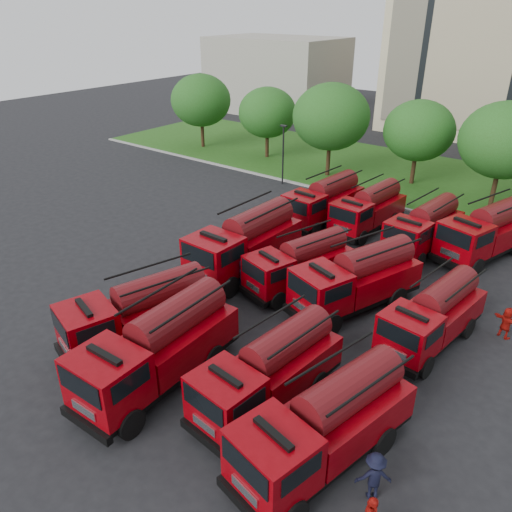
{
  "coord_description": "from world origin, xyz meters",
  "views": [
    {
      "loc": [
        13.84,
        -17.34,
        14.17
      ],
      "look_at": [
        -1.08,
        1.9,
        1.8
      ],
      "focal_mm": 35.0,
      "sensor_mm": 36.0,
      "label": 1
    }
  ],
  "objects_px": {
    "fire_truck_7": "(433,315)",
    "fire_truck_9": "(368,209)",
    "fire_truck_10": "(424,228)",
    "firefighter_0": "(209,434)",
    "firefighter_1": "(249,461)",
    "fire_truck_4": "(246,242)",
    "fire_truck_0": "(139,313)",
    "fire_truck_2": "(269,370)",
    "fire_truck_6": "(357,279)",
    "fire_truck_5": "(299,263)",
    "firefighter_3": "(371,496)",
    "fire_truck_3": "(326,424)",
    "firefighter_5": "(503,337)",
    "fire_truck_1": "(159,348)",
    "fire_truck_11": "(487,231)",
    "firefighter_4": "(243,290)",
    "fire_truck_8": "(324,201)"
  },
  "relations": [
    {
      "from": "fire_truck_7",
      "to": "fire_truck_9",
      "type": "height_order",
      "value": "fire_truck_9"
    },
    {
      "from": "fire_truck_7",
      "to": "fire_truck_10",
      "type": "xyz_separation_m",
      "value": [
        -3.98,
        9.28,
        0.07
      ]
    },
    {
      "from": "firefighter_0",
      "to": "firefighter_1",
      "type": "height_order",
      "value": "same"
    },
    {
      "from": "fire_truck_9",
      "to": "firefighter_0",
      "type": "height_order",
      "value": "fire_truck_9"
    },
    {
      "from": "fire_truck_4",
      "to": "fire_truck_7",
      "type": "bearing_deg",
      "value": -0.2
    },
    {
      "from": "fire_truck_0",
      "to": "fire_truck_4",
      "type": "bearing_deg",
      "value": 109.92
    },
    {
      "from": "fire_truck_2",
      "to": "fire_truck_6",
      "type": "relative_size",
      "value": 0.91
    },
    {
      "from": "fire_truck_2",
      "to": "fire_truck_5",
      "type": "height_order",
      "value": "fire_truck_2"
    },
    {
      "from": "fire_truck_0",
      "to": "firefighter_1",
      "type": "distance_m",
      "value": 8.68
    },
    {
      "from": "firefighter_3",
      "to": "fire_truck_10",
      "type": "bearing_deg",
      "value": -111.7
    },
    {
      "from": "fire_truck_3",
      "to": "fire_truck_7",
      "type": "xyz_separation_m",
      "value": [
        0.44,
        8.81,
        -0.14
      ]
    },
    {
      "from": "firefighter_5",
      "to": "fire_truck_10",
      "type": "bearing_deg",
      "value": -23.76
    },
    {
      "from": "fire_truck_0",
      "to": "firefighter_1",
      "type": "height_order",
      "value": "fire_truck_0"
    },
    {
      "from": "fire_truck_0",
      "to": "fire_truck_1",
      "type": "distance_m",
      "value": 3.07
    },
    {
      "from": "fire_truck_4",
      "to": "fire_truck_10",
      "type": "bearing_deg",
      "value": 52.56
    },
    {
      "from": "fire_truck_4",
      "to": "fire_truck_6",
      "type": "height_order",
      "value": "fire_truck_4"
    },
    {
      "from": "fire_truck_1",
      "to": "firefighter_0",
      "type": "bearing_deg",
      "value": -16.54
    },
    {
      "from": "fire_truck_0",
      "to": "fire_truck_11",
      "type": "height_order",
      "value": "fire_truck_11"
    },
    {
      "from": "fire_truck_4",
      "to": "firefighter_0",
      "type": "height_order",
      "value": "fire_truck_4"
    },
    {
      "from": "fire_truck_3",
      "to": "fire_truck_4",
      "type": "distance_m",
      "value": 14.08
    },
    {
      "from": "fire_truck_3",
      "to": "fire_truck_11",
      "type": "height_order",
      "value": "fire_truck_11"
    },
    {
      "from": "fire_truck_7",
      "to": "firefighter_4",
      "type": "bearing_deg",
      "value": -162.94
    },
    {
      "from": "firefighter_1",
      "to": "firefighter_4",
      "type": "xyz_separation_m",
      "value": [
        -7.42,
        8.82,
        0.0
      ]
    },
    {
      "from": "fire_truck_2",
      "to": "fire_truck_5",
      "type": "distance_m",
      "value": 9.19
    },
    {
      "from": "firefighter_0",
      "to": "firefighter_4",
      "type": "xyz_separation_m",
      "value": [
        -5.49,
        8.75,
        0.0
      ]
    },
    {
      "from": "fire_truck_5",
      "to": "firefighter_1",
      "type": "height_order",
      "value": "fire_truck_5"
    },
    {
      "from": "fire_truck_7",
      "to": "fire_truck_8",
      "type": "bearing_deg",
      "value": 147.93
    },
    {
      "from": "fire_truck_7",
      "to": "fire_truck_9",
      "type": "distance_m",
      "value": 13.02
    },
    {
      "from": "firefighter_4",
      "to": "fire_truck_11",
      "type": "bearing_deg",
      "value": -97.32
    },
    {
      "from": "fire_truck_2",
      "to": "fire_truck_8",
      "type": "height_order",
      "value": "fire_truck_8"
    },
    {
      "from": "fire_truck_2",
      "to": "fire_truck_1",
      "type": "bearing_deg",
      "value": -151.47
    },
    {
      "from": "firefighter_0",
      "to": "fire_truck_9",
      "type": "bearing_deg",
      "value": 85.71
    },
    {
      "from": "firefighter_5",
      "to": "fire_truck_1",
      "type": "bearing_deg",
      "value": 70.53
    },
    {
      "from": "fire_truck_5",
      "to": "firefighter_3",
      "type": "height_order",
      "value": "fire_truck_5"
    },
    {
      "from": "fire_truck_0",
      "to": "firefighter_5",
      "type": "bearing_deg",
      "value": 55.02
    },
    {
      "from": "fire_truck_6",
      "to": "firefighter_4",
      "type": "xyz_separation_m",
      "value": [
        -5.63,
        -2.27,
        -1.67
      ]
    },
    {
      "from": "fire_truck_7",
      "to": "firefighter_5",
      "type": "xyz_separation_m",
      "value": [
        2.66,
        2.59,
        -1.49
      ]
    },
    {
      "from": "fire_truck_8",
      "to": "fire_truck_9",
      "type": "bearing_deg",
      "value": 17.64
    },
    {
      "from": "fire_truck_8",
      "to": "fire_truck_9",
      "type": "xyz_separation_m",
      "value": [
        3.1,
        0.73,
        -0.09
      ]
    },
    {
      "from": "fire_truck_10",
      "to": "firefighter_0",
      "type": "xyz_separation_m",
      "value": [
        -0.34,
        -19.69,
        -1.56
      ]
    },
    {
      "from": "fire_truck_1",
      "to": "fire_truck_11",
      "type": "xyz_separation_m",
      "value": [
        7.22,
        20.24,
        -0.04
      ]
    },
    {
      "from": "fire_truck_7",
      "to": "firefighter_3",
      "type": "relative_size",
      "value": 3.73
    },
    {
      "from": "fire_truck_2",
      "to": "firefighter_4",
      "type": "height_order",
      "value": "fire_truck_2"
    },
    {
      "from": "firefighter_3",
      "to": "firefighter_4",
      "type": "height_order",
      "value": "firefighter_4"
    },
    {
      "from": "fire_truck_11",
      "to": "firefighter_4",
      "type": "bearing_deg",
      "value": -110.32
    },
    {
      "from": "fire_truck_7",
      "to": "firefighter_0",
      "type": "relative_size",
      "value": 4.38
    },
    {
      "from": "fire_truck_0",
      "to": "fire_truck_5",
      "type": "bearing_deg",
      "value": 87.06
    },
    {
      "from": "fire_truck_10",
      "to": "fire_truck_8",
      "type": "bearing_deg",
      "value": -174.75
    },
    {
      "from": "fire_truck_1",
      "to": "fire_truck_9",
      "type": "distance_m",
      "value": 19.59
    },
    {
      "from": "fire_truck_11",
      "to": "firefighter_5",
      "type": "bearing_deg",
      "value": -51.84
    }
  ]
}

